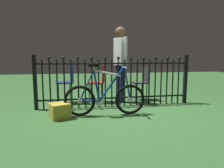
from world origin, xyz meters
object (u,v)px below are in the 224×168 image
object	(u,v)px
chair_charcoal	(142,80)
person_visitor	(120,57)
chair_navy	(67,80)
chair_red	(99,80)
display_crate	(60,111)
bicycle	(105,98)

from	to	relation	value
chair_charcoal	person_visitor	size ratio (longest dim) A/B	0.45
chair_navy	person_visitor	size ratio (longest dim) A/B	0.51
chair_red	chair_charcoal	xyz separation A→B (m)	(1.09, 0.08, -0.05)
chair_red	display_crate	distance (m)	1.45
chair_charcoal	person_visitor	bearing A→B (deg)	-166.02
person_visitor	display_crate	size ratio (longest dim) A/B	5.61
chair_charcoal	chair_navy	world-z (taller)	chair_navy
bicycle	display_crate	world-z (taller)	bicycle
bicycle	chair_red	world-z (taller)	bicycle
chair_navy	display_crate	distance (m)	1.27
bicycle	display_crate	distance (m)	0.84
chair_red	person_visitor	size ratio (longest dim) A/B	0.50
chair_red	bicycle	bearing A→B (deg)	-91.54
bicycle	chair_charcoal	xyz separation A→B (m)	(1.12, 1.17, 0.16)
bicycle	chair_red	distance (m)	1.11
chair_red	person_visitor	distance (m)	0.73
chair_charcoal	chair_navy	bearing A→B (deg)	179.82
display_crate	bicycle	bearing A→B (deg)	1.34
chair_charcoal	chair_red	bearing A→B (deg)	-175.99
chair_navy	person_visitor	world-z (taller)	person_visitor
display_crate	person_visitor	bearing A→B (deg)	37.92
bicycle	person_visitor	bearing A→B (deg)	62.95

